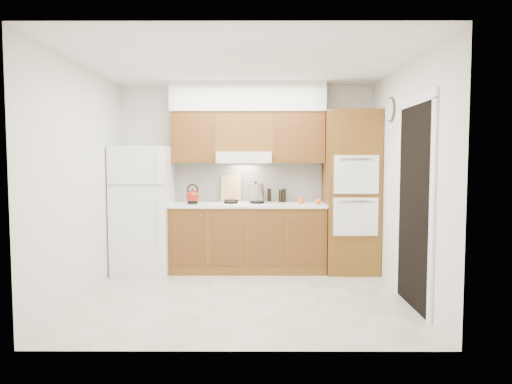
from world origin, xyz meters
TOP-DOWN VIEW (x-y plane):
  - floor at (0.00, 0.00)m, footprint 3.60×3.60m
  - ceiling at (0.00, 0.00)m, footprint 3.60×3.60m
  - wall_back at (0.00, 1.50)m, footprint 3.60×0.02m
  - wall_left at (-1.80, 0.00)m, footprint 0.02×3.00m
  - wall_right at (1.80, 0.00)m, footprint 0.02×3.00m
  - fridge at (-1.41, 1.14)m, footprint 0.75×0.72m
  - base_cabinets at (0.02, 1.20)m, footprint 2.11×0.60m
  - countertop at (0.03, 1.19)m, footprint 2.13×0.62m
  - backsplash at (0.02, 1.49)m, footprint 2.11×0.03m
  - oven_cabinet at (1.44, 1.18)m, footprint 0.70×0.65m
  - upper_cab_left at (-0.71, 1.33)m, footprint 0.63×0.33m
  - upper_cab_right at (0.72, 1.33)m, footprint 0.73×0.33m
  - range_hood at (-0.02, 1.27)m, footprint 0.75×0.45m
  - upper_cab_over_hood at (-0.02, 1.33)m, footprint 0.75×0.33m
  - soffit at (0.03, 1.32)m, footprint 2.13×0.36m
  - cooktop at (-0.02, 1.21)m, footprint 0.74×0.50m
  - doorway at (1.79, -0.35)m, footprint 0.02×0.90m
  - wall_clock at (1.79, 0.55)m, footprint 0.02×0.30m
  - kettle at (-0.72, 1.10)m, footprint 0.23×0.23m
  - cutting_board at (-0.22, 1.41)m, footprint 0.28×0.11m
  - stock_pot at (0.13, 1.26)m, footprint 0.30×0.30m
  - condiment_a at (0.33, 1.37)m, footprint 0.06×0.06m
  - condiment_b at (0.53, 1.37)m, footprint 0.08×0.08m
  - condiment_c at (0.49, 1.39)m, footprint 0.08×0.08m
  - orange_near at (0.98, 1.09)m, footprint 0.10×0.10m
  - orange_far at (0.76, 1.17)m, footprint 0.10×0.10m

SIDE VIEW (x-z plane):
  - floor at x=0.00m, z-range 0.00..0.00m
  - base_cabinets at x=0.02m, z-range 0.00..0.90m
  - fridge at x=-1.41m, z-range 0.00..1.72m
  - countertop at x=0.03m, z-range 0.90..0.94m
  - cooktop at x=-0.02m, z-range 0.94..0.95m
  - orange_near at x=0.98m, z-range 0.94..1.02m
  - orange_far at x=0.76m, z-range 0.94..1.02m
  - condiment_c at x=0.49m, z-range 0.94..1.11m
  - condiment_b at x=0.53m, z-range 0.94..1.13m
  - condiment_a at x=0.33m, z-range 0.94..1.14m
  - kettle at x=-0.72m, z-range 0.95..1.13m
  - doorway at x=1.79m, z-range 0.00..2.10m
  - stock_pot at x=0.13m, z-range 0.97..1.21m
  - oven_cabinet at x=1.44m, z-range 0.00..2.20m
  - cutting_board at x=-0.22m, z-range 0.96..1.32m
  - backsplash at x=0.02m, z-range 0.94..1.50m
  - wall_back at x=0.00m, z-range 0.00..2.60m
  - wall_left at x=-1.80m, z-range 0.00..2.60m
  - wall_right at x=1.80m, z-range 0.00..2.60m
  - range_hood at x=-0.02m, z-range 1.50..1.65m
  - upper_cab_left at x=-0.71m, z-range 1.50..2.20m
  - upper_cab_right at x=0.72m, z-range 1.50..2.20m
  - upper_cab_over_hood at x=-0.02m, z-range 1.65..2.20m
  - wall_clock at x=1.79m, z-range 2.00..2.30m
  - soffit at x=0.03m, z-range 2.20..2.60m
  - ceiling at x=0.00m, z-range 2.60..2.60m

